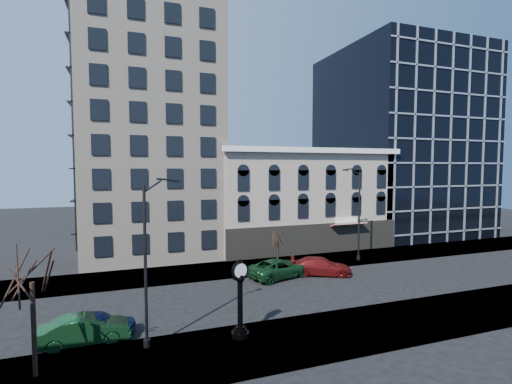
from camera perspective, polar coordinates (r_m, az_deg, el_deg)
name	(u,v)px	position (r m, az deg, el deg)	size (l,w,h in m)	color
ground	(249,296)	(30.46, -1.08, -15.76)	(160.00, 160.00, 0.00)	black
sidewalk_far	(224,270)	(37.77, -5.00, -11.79)	(160.00, 6.00, 0.12)	gray
sidewalk_near	(292,340)	(23.55, 5.56, -21.69)	(160.00, 6.00, 0.12)	gray
cream_tower	(149,90)	(47.12, -16.08, 14.80)	(15.90, 15.40, 42.50)	#C4B39E
victorian_row	(298,200)	(48.19, 6.51, -1.25)	(22.60, 11.19, 12.50)	gray
glass_office	(399,144)	(63.40, 21.08, 6.96)	(20.00, 20.15, 28.00)	black
street_clock	(240,302)	(22.88, -2.46, -16.51)	(1.07, 1.07, 4.71)	black
street_lamp_near	(156,217)	(21.60, -15.10, -3.75)	(2.35, 1.23, 9.65)	black
street_lamp_far	(354,190)	(41.04, 14.84, 0.34)	(2.64, 0.49, 10.21)	black
bare_tree_near	(31,262)	(20.80, -31.31, -9.14)	(4.32, 4.32, 7.42)	black
bare_tree_far	(278,234)	(38.54, 3.35, -6.43)	(2.51, 2.51, 4.31)	black
car_near_a	(96,325)	(25.45, -23.44, -18.20)	(1.86, 4.62, 1.57)	#0C194C
car_near_b	(85,330)	(24.90, -24.82, -18.66)	(1.74, 4.99, 1.64)	#143F1E
car_far_a	(280,268)	(35.15, 3.64, -11.63)	(2.85, 6.17, 1.72)	#143F1E
car_far_b	(321,266)	(36.42, 9.94, -11.17)	(2.33, 5.73, 1.66)	maroon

